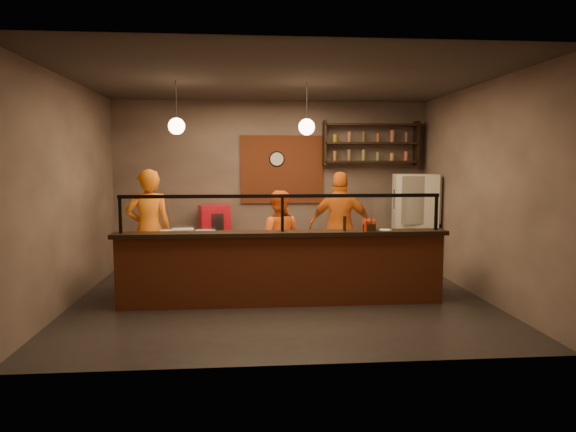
{
  "coord_description": "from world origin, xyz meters",
  "views": [
    {
      "loc": [
        -0.53,
        -7.43,
        2.0
      ],
      "look_at": [
        0.13,
        0.3,
        1.22
      ],
      "focal_mm": 32.0,
      "sensor_mm": 36.0,
      "label": 1
    }
  ],
  "objects": [
    {
      "name": "pendant_right",
      "position": [
        0.4,
        0.2,
        2.55
      ],
      "size": [
        0.24,
        0.24,
        0.77
      ],
      "color": "black",
      "rests_on": "ceiling"
    },
    {
      "name": "fridge",
      "position": [
        2.6,
        1.75,
        0.91
      ],
      "size": [
        0.87,
        0.83,
        1.82
      ],
      "primitive_type": "cube",
      "rotation": [
        0.0,
        0.0,
        -0.18
      ],
      "color": "#EDE7C9",
      "rests_on": "floor"
    },
    {
      "name": "wall_front",
      "position": [
        0.0,
        -2.5,
        1.6
      ],
      "size": [
        6.0,
        0.0,
        6.0
      ],
      "primitive_type": "plane",
      "rotation": [
        -1.57,
        0.0,
        0.0
      ],
      "color": "#7C655B",
      "rests_on": "floor"
    },
    {
      "name": "prep_tub_a",
      "position": [
        -1.63,
        0.14,
        0.97
      ],
      "size": [
        0.3,
        0.25,
        0.14
      ],
      "primitive_type": "cube",
      "rotation": [
        0.0,
        0.0,
        0.14
      ],
      "color": "white",
      "rests_on": "worktop"
    },
    {
      "name": "pizza_dough",
      "position": [
        0.85,
        0.1,
        0.91
      ],
      "size": [
        0.67,
        0.67,
        0.01
      ],
      "primitive_type": "cylinder",
      "rotation": [
        0.0,
        0.0,
        -0.2
      ],
      "color": "silver",
      "rests_on": "worktop"
    },
    {
      "name": "wall_right",
      "position": [
        3.0,
        0.0,
        1.6
      ],
      "size": [
        0.0,
        5.0,
        5.0
      ],
      "primitive_type": "plane",
      "rotation": [
        1.57,
        0.0,
        -1.57
      ],
      "color": "#7C655B",
      "rests_on": "floor"
    },
    {
      "name": "cook_left",
      "position": [
        -2.05,
        0.83,
        0.96
      ],
      "size": [
        0.79,
        0.62,
        1.93
      ],
      "primitive_type": "imported",
      "rotation": [
        0.0,
        0.0,
        3.39
      ],
      "color": "orange",
      "rests_on": "floor"
    },
    {
      "name": "worktop",
      "position": [
        0.0,
        0.2,
        0.88
      ],
      "size": [
        4.6,
        0.75,
        0.05
      ],
      "primitive_type": "cube",
      "color": "beige",
      "rests_on": "worktop_cabinet"
    },
    {
      "name": "wall_shelving",
      "position": [
        1.9,
        2.32,
        2.4
      ],
      "size": [
        1.84,
        0.28,
        0.85
      ],
      "color": "black",
      "rests_on": "wall_back"
    },
    {
      "name": "worktop_cabinet",
      "position": [
        0.0,
        0.2,
        0.42
      ],
      "size": [
        4.6,
        0.75,
        0.85
      ],
      "primitive_type": "cube",
      "color": "gray",
      "rests_on": "floor"
    },
    {
      "name": "floor",
      "position": [
        0.0,
        0.0,
        0.0
      ],
      "size": [
        6.0,
        6.0,
        0.0
      ],
      "primitive_type": "plane",
      "color": "black",
      "rests_on": "ground"
    },
    {
      "name": "service_counter",
      "position": [
        0.0,
        -0.3,
        0.5
      ],
      "size": [
        4.6,
        0.25,
        1.0
      ],
      "primitive_type": "cube",
      "color": "#974221",
      "rests_on": "floor"
    },
    {
      "name": "ceiling",
      "position": [
        0.0,
        0.0,
        3.2
      ],
      "size": [
        6.0,
        6.0,
        0.0
      ],
      "primitive_type": "plane",
      "rotation": [
        3.14,
        0.0,
        0.0
      ],
      "color": "#38312B",
      "rests_on": "wall_back"
    },
    {
      "name": "prep_tub_b",
      "position": [
        -1.44,
        0.18,
        0.98
      ],
      "size": [
        0.34,
        0.29,
        0.15
      ],
      "primitive_type": "cube",
      "rotation": [
        0.0,
        0.0,
        0.15
      ],
      "color": "silver",
      "rests_on": "worktop"
    },
    {
      "name": "red_cooler",
      "position": [
        -1.09,
        2.15,
        0.62
      ],
      "size": [
        0.63,
        0.59,
        1.24
      ],
      "primitive_type": "cube",
      "rotation": [
        0.0,
        0.0,
        0.23
      ],
      "color": "red",
      "rests_on": "floor"
    },
    {
      "name": "condiment_caddy",
      "position": [
        1.23,
        -0.34,
        1.11
      ],
      "size": [
        0.21,
        0.17,
        0.1
      ],
      "primitive_type": "cube",
      "rotation": [
        0.0,
        0.0,
        -0.18
      ],
      "color": "black",
      "rests_on": "counter_ledge"
    },
    {
      "name": "prep_tub_c",
      "position": [
        -1.11,
        0.05,
        0.97
      ],
      "size": [
        0.3,
        0.26,
        0.14
      ],
      "primitive_type": "cube",
      "rotation": [
        0.0,
        0.0,
        -0.13
      ],
      "color": "silver",
      "rests_on": "worktop"
    },
    {
      "name": "small_plate",
      "position": [
        1.48,
        -0.31,
        1.07
      ],
      "size": [
        0.23,
        0.23,
        0.01
      ],
      "primitive_type": "cylinder",
      "rotation": [
        0.0,
        0.0,
        0.42
      ],
      "color": "white",
      "rests_on": "counter_ledge"
    },
    {
      "name": "wall_back",
      "position": [
        0.0,
        2.5,
        1.6
      ],
      "size": [
        6.0,
        0.0,
        6.0
      ],
      "primitive_type": "plane",
      "rotation": [
        1.57,
        0.0,
        0.0
      ],
      "color": "#7C655B",
      "rests_on": "floor"
    },
    {
      "name": "wall_left",
      "position": [
        -3.0,
        0.0,
        1.6
      ],
      "size": [
        0.0,
        5.0,
        5.0
      ],
      "primitive_type": "plane",
      "rotation": [
        1.57,
        0.0,
        1.57
      ],
      "color": "#7C655B",
      "rests_on": "floor"
    },
    {
      "name": "counter_ledge",
      "position": [
        0.0,
        -0.3,
        1.03
      ],
      "size": [
        4.7,
        0.37,
        0.06
      ],
      "primitive_type": "cube",
      "color": "black",
      "rests_on": "service_counter"
    },
    {
      "name": "wall_clock",
      "position": [
        0.1,
        2.46,
        2.1
      ],
      "size": [
        0.3,
        0.04,
        0.3
      ],
      "primitive_type": "cylinder",
      "rotation": [
        1.57,
        0.0,
        0.0
      ],
      "color": "black",
      "rests_on": "wall_back"
    },
    {
      "name": "pepper_mill",
      "position": [
        0.89,
        -0.3,
        1.16
      ],
      "size": [
        0.05,
        0.05,
        0.21
      ],
      "primitive_type": "cylinder",
      "rotation": [
        0.0,
        0.0,
        -0.11
      ],
      "color": "black",
      "rests_on": "counter_ledge"
    },
    {
      "name": "brick_patch",
      "position": [
        0.2,
        2.47,
        1.9
      ],
      "size": [
        1.6,
        0.04,
        1.3
      ],
      "primitive_type": "cube",
      "color": "#974221",
      "rests_on": "wall_back"
    },
    {
      "name": "pendant_left",
      "position": [
        -1.5,
        0.2,
        2.55
      ],
      "size": [
        0.24,
        0.24,
        0.77
      ],
      "color": "black",
      "rests_on": "ceiling"
    },
    {
      "name": "rolling_pin",
      "position": [
        -1.59,
        0.21,
        0.93
      ],
      "size": [
        0.37,
        0.17,
        0.06
      ],
      "primitive_type": "cylinder",
      "rotation": [
        0.0,
        1.57,
        0.3
      ],
      "color": "yellow",
      "rests_on": "worktop"
    },
    {
      "name": "cook_right",
      "position": [
        1.14,
        1.3,
        0.94
      ],
      "size": [
        1.18,
        0.72,
        1.87
      ],
      "primitive_type": "imported",
      "rotation": [
        0.0,
        0.0,
        2.89
      ],
      "color": "orange",
      "rests_on": "floor"
    },
    {
      "name": "cook_mid",
      "position": [
        0.01,
        0.81,
        0.79
      ],
      "size": [
        0.86,
        0.72,
        1.58
      ],
      "primitive_type": "imported",
      "rotation": [
        0.0,
        0.0,
        2.98
      ],
      "color": "#E15515",
      "rests_on": "floor"
    },
    {
      "name": "sneeze_guard",
      "position": [
        0.0,
        -0.3,
        1.37
      ],
      "size": [
        4.5,
        0.05,
        0.52
      ],
      "color": "white",
      "rests_on": "counter_ledge"
    }
  ]
}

